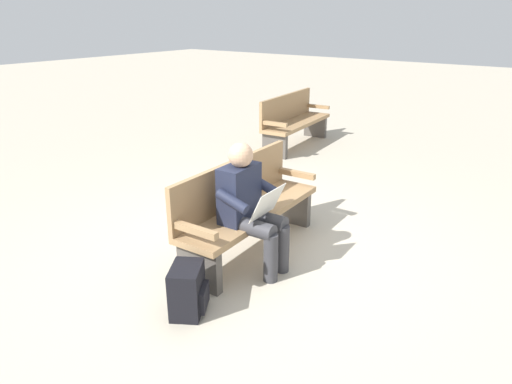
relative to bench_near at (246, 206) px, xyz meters
name	(u,v)px	position (x,y,z in m)	size (l,w,h in m)	color
ground_plane	(252,250)	(0.00, 0.07, -0.46)	(40.00, 40.00, 0.00)	#B7AD99
bench_near	(246,206)	(0.00, 0.00, 0.00)	(1.82, 0.57, 0.90)	#9E7A51
person_seated	(250,204)	(0.26, 0.25, 0.17)	(0.59, 0.59, 1.18)	#1E2338
backpack	(188,290)	(1.11, 0.28, -0.26)	(0.40, 0.38, 0.40)	black
bench_far	(293,120)	(-3.59, -1.71, 0.00)	(1.84, 0.65, 0.90)	#9E7A51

